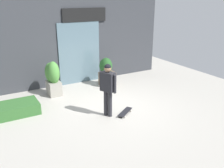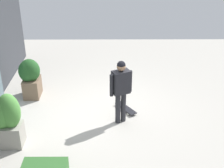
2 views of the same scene
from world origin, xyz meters
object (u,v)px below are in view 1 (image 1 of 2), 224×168
at_px(planter_box_left, 53,76).
at_px(planter_box_right, 106,70).
at_px(skateboarder, 108,85).
at_px(skateboard, 125,112).

height_order(planter_box_left, planter_box_right, planter_box_left).
relative_size(skateboarder, skateboard, 2.30).
bearing_deg(skateboarder, skateboard, -42.89).
relative_size(skateboarder, planter_box_right, 1.43).
distance_m(skateboarder, skateboard, 1.13).
xyz_separation_m(skateboarder, skateboard, (0.55, -0.16, -0.98)).
distance_m(skateboarder, planter_box_right, 2.93).
bearing_deg(planter_box_left, skateboard, -61.78).
height_order(skateboarder, planter_box_left, skateboarder).
xyz_separation_m(skateboard, planter_box_right, (0.79, 2.74, 0.60)).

